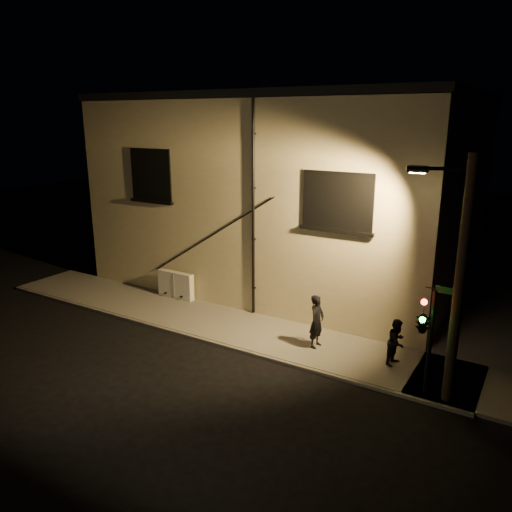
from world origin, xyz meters
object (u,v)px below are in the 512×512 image
Objects in this scene: traffic_signal at (424,322)px; pedestrian_b at (397,342)px; utility_cabinet at (176,285)px; pedestrian_a at (317,321)px; streetlamp_pole at (457,277)px.

pedestrian_b is at bearing 127.30° from traffic_signal.
pedestrian_a is (7.30, -1.25, 0.35)m from utility_cabinet.
traffic_signal is at bearing -104.05° from pedestrian_a.
utility_cabinet is 0.26× the size of streetlamp_pole.
traffic_signal is (3.75, -1.18, 1.24)m from pedestrian_a.
streetlamp_pole reaches higher than pedestrian_b.
streetlamp_pole is (1.74, -1.26, 2.83)m from pedestrian_b.
pedestrian_a is 0.58× the size of traffic_signal.
utility_cabinet is 0.95× the size of pedestrian_a.
pedestrian_b is 0.47× the size of traffic_signal.
streetlamp_pole reaches higher than pedestrian_a.
utility_cabinet is at bearing 94.66° from pedestrian_b.
streetlamp_pole is (0.71, 0.10, 1.41)m from traffic_signal.
pedestrian_a is at bearing 162.53° from traffic_signal.
pedestrian_a is 2.72m from pedestrian_b.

